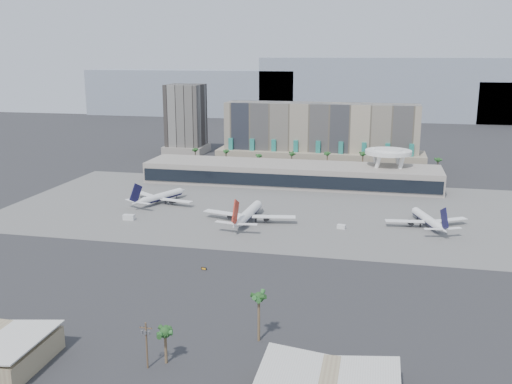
% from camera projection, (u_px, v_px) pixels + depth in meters
% --- Properties ---
extents(ground, '(900.00, 900.00, 0.00)m').
position_uv_depth(ground, '(247.00, 244.00, 228.88)').
color(ground, '#232326').
rests_on(ground, ground).
extents(apron_pad, '(260.00, 130.00, 0.06)m').
position_uv_depth(apron_pad, '(273.00, 208.00, 281.06)').
color(apron_pad, '#5B5B59').
rests_on(apron_pad, ground).
extents(mountain_ridge, '(680.00, 60.00, 70.00)m').
position_uv_depth(mountain_ridge, '(363.00, 93.00, 661.97)').
color(mountain_ridge, gray).
rests_on(mountain_ridge, ground).
extents(hotel, '(140.00, 30.00, 42.00)m').
position_uv_depth(hotel, '(320.00, 140.00, 388.32)').
color(hotel, '#9F927B').
rests_on(hotel, ground).
extents(office_tower, '(30.00, 30.00, 52.00)m').
position_uv_depth(office_tower, '(186.00, 123.00, 433.16)').
color(office_tower, black).
rests_on(office_tower, ground).
extents(terminal, '(170.00, 32.50, 14.50)m').
position_uv_depth(terminal, '(290.00, 173.00, 331.57)').
color(terminal, '#9F978C').
rests_on(terminal, ground).
extents(saucer_structure, '(26.00, 26.00, 21.89)m').
position_uv_depth(saucer_structure, '(388.00, 155.00, 323.07)').
color(saucer_structure, white).
rests_on(saucer_structure, ground).
extents(palm_row, '(157.80, 2.80, 13.10)m').
position_uv_depth(palm_row, '(310.00, 157.00, 362.53)').
color(palm_row, brown).
rests_on(palm_row, ground).
extents(utility_pole, '(3.20, 0.85, 12.00)m').
position_uv_depth(utility_pole, '(146.00, 341.00, 136.44)').
color(utility_pole, '#4C3826').
rests_on(utility_pole, ground).
extents(airliner_left, '(35.68, 36.77, 13.50)m').
position_uv_depth(airliner_left, '(160.00, 197.00, 289.90)').
color(airliner_left, white).
rests_on(airliner_left, ground).
extents(airliner_centre, '(43.42, 44.76, 15.45)m').
position_uv_depth(airliner_centre, '(248.00, 214.00, 257.09)').
color(airliner_centre, white).
rests_on(airliner_centre, ground).
extents(airliner_right, '(35.99, 37.23, 13.32)m').
position_uv_depth(airliner_right, '(428.00, 220.00, 250.00)').
color(airliner_right, white).
rests_on(airliner_right, ground).
extents(service_vehicle_a, '(5.27, 2.76, 2.52)m').
position_uv_depth(service_vehicle_a, '(129.00, 217.00, 261.03)').
color(service_vehicle_a, silver).
rests_on(service_vehicle_a, ground).
extents(service_vehicle_b, '(4.01, 2.89, 1.86)m').
position_uv_depth(service_vehicle_b, '(341.00, 227.00, 247.99)').
color(service_vehicle_b, silver).
rests_on(service_vehicle_b, ground).
extents(taxiway_sign, '(2.07, 0.66, 0.93)m').
position_uv_depth(taxiway_sign, '(204.00, 269.00, 200.89)').
color(taxiway_sign, black).
rests_on(taxiway_sign, ground).
extents(near_palm_a, '(6.00, 6.00, 9.64)m').
position_uv_depth(near_palm_a, '(165.00, 338.00, 138.86)').
color(near_palm_a, brown).
rests_on(near_palm_a, ground).
extents(near_palm_b, '(6.00, 6.00, 13.80)m').
position_uv_depth(near_palm_b, '(259.00, 303.00, 148.80)').
color(near_palm_b, brown).
rests_on(near_palm_b, ground).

